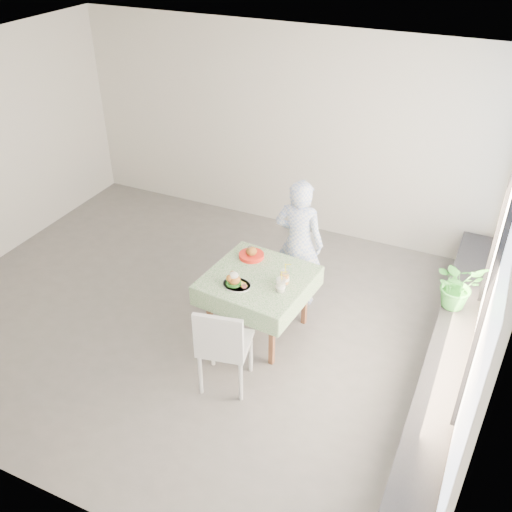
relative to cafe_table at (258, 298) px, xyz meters
The scene contains 16 objects.
floor 0.91m from the cafe_table, behind, with size 6.00×6.00×0.00m, color #5B5956.
ceiling 2.47m from the cafe_table, behind, with size 6.00×6.00×0.00m, color white.
wall_back 2.71m from the cafe_table, 107.81° to the left, with size 6.00×0.02×2.80m, color silver.
wall_front 2.85m from the cafe_table, 106.80° to the right, with size 6.00×0.02×2.80m, color silver.
wall_right 2.41m from the cafe_table, ahead, with size 0.02×5.00×2.80m, color silver.
window_pane 2.50m from the cafe_table, ahead, with size 0.01×4.80×2.18m, color #D1E0F9.
window_ledge 2.03m from the cafe_table, ahead, with size 0.40×4.80×0.50m, color black.
cafe_table is the anchor object (origin of this frame).
chair_far 0.87m from the cafe_table, 82.38° to the left, with size 0.41×0.41×0.80m.
chair_near 0.88m from the cafe_table, 87.26° to the right, with size 0.55×0.55×0.99m.
diner 0.82m from the cafe_table, 76.80° to the left, with size 0.57×0.38×1.57m, color #8EA8E3.
main_dish 0.44m from the cafe_table, 121.00° to the right, with size 0.30×0.30×0.16m.
juice_cup_orange 0.46m from the cafe_table, ahead, with size 0.11×0.11×0.30m.
juice_cup_lemonade 0.49m from the cafe_table, 23.70° to the right, with size 0.10×0.10×0.29m.
second_dish 0.49m from the cafe_table, 126.35° to the left, with size 0.28×0.28×0.13m.
potted_plant 2.08m from the cafe_table, 19.88° to the left, with size 0.48×0.41×0.53m, color #2E7B29.
Camera 1 is at (2.81, -4.39, 4.19)m, focal length 40.00 mm.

